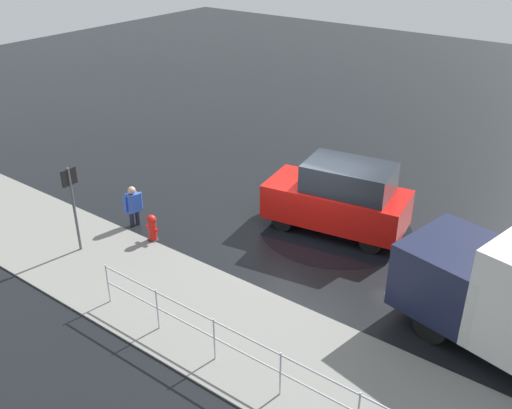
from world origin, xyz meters
TOP-DOWN VIEW (x-y plane):
  - ground_plane at (0.00, 0.00)m, footprint 60.00×60.00m
  - kerb_strip at (0.00, 4.20)m, footprint 24.00×3.20m
  - moving_hatchback at (-0.39, -1.00)m, footprint 4.12×2.30m
  - fire_hydrant at (3.36, 2.56)m, footprint 0.42×0.31m
  - pedestrian at (4.42, 2.24)m, footprint 0.33×0.55m
  - metal_railing at (-1.82, 5.10)m, footprint 7.97×0.04m
  - sign_post at (4.56, 4.05)m, footprint 0.07×0.44m
  - puddle_patch at (-0.28, -1.07)m, footprint 4.35×4.35m

SIDE VIEW (x-z plane):
  - ground_plane at x=0.00m, z-range 0.00..0.00m
  - puddle_patch at x=-0.28m, z-range 0.00..0.01m
  - kerb_strip at x=0.00m, z-range 0.00..0.04m
  - fire_hydrant at x=3.36m, z-range 0.00..0.80m
  - pedestrian at x=4.42m, z-range 0.07..1.29m
  - metal_railing at x=-1.82m, z-range 0.19..1.24m
  - moving_hatchback at x=-0.39m, z-range 0.00..2.06m
  - sign_post at x=4.56m, z-range 0.38..2.78m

